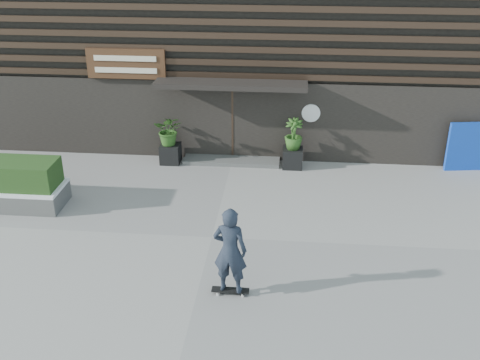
# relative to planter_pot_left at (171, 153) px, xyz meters

# --- Properties ---
(ground) EXTENTS (80.00, 80.00, 0.00)m
(ground) POSITION_rel_planter_pot_left_xyz_m (1.90, -4.40, -0.30)
(ground) COLOR gray
(ground) RESTS_ON ground
(entrance_step) EXTENTS (3.00, 0.80, 0.12)m
(entrance_step) POSITION_rel_planter_pot_left_xyz_m (1.90, 0.20, -0.24)
(entrance_step) COLOR #4D4D4A
(entrance_step) RESTS_ON ground
(planter_pot_left) EXTENTS (0.60, 0.60, 0.60)m
(planter_pot_left) POSITION_rel_planter_pot_left_xyz_m (0.00, 0.00, 0.00)
(planter_pot_left) COLOR black
(planter_pot_left) RESTS_ON ground
(bamboo_left) EXTENTS (0.86, 0.75, 0.96)m
(bamboo_left) POSITION_rel_planter_pot_left_xyz_m (0.00, 0.00, 0.78)
(bamboo_left) COLOR #2D591E
(bamboo_left) RESTS_ON planter_pot_left
(planter_pot_right) EXTENTS (0.60, 0.60, 0.60)m
(planter_pot_right) POSITION_rel_planter_pot_left_xyz_m (3.80, 0.00, 0.00)
(planter_pot_right) COLOR black
(planter_pot_right) RESTS_ON ground
(bamboo_right) EXTENTS (0.54, 0.54, 0.96)m
(bamboo_right) POSITION_rel_planter_pot_left_xyz_m (3.80, 0.00, 0.78)
(bamboo_right) COLOR #2D591E
(bamboo_right) RESTS_ON planter_pot_right
(raised_bed) EXTENTS (3.50, 1.20, 0.50)m
(raised_bed) POSITION_rel_planter_pot_left_xyz_m (-4.01, -3.19, -0.05)
(raised_bed) COLOR #4A4A47
(raised_bed) RESTS_ON ground
(blue_tarp) EXTENTS (1.62, 0.35, 1.52)m
(blue_tarp) POSITION_rel_planter_pot_left_xyz_m (9.20, 0.30, 0.46)
(blue_tarp) COLOR #0E38B6
(blue_tarp) RESTS_ON ground
(building) EXTENTS (18.00, 11.00, 8.00)m
(building) POSITION_rel_planter_pot_left_xyz_m (1.90, 5.56, 3.69)
(building) COLOR black
(building) RESTS_ON ground
(skateboarder) EXTENTS (0.78, 0.54, 1.99)m
(skateboarder) POSITION_rel_planter_pot_left_xyz_m (2.59, -6.60, 0.74)
(skateboarder) COLOR black
(skateboarder) RESTS_ON ground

